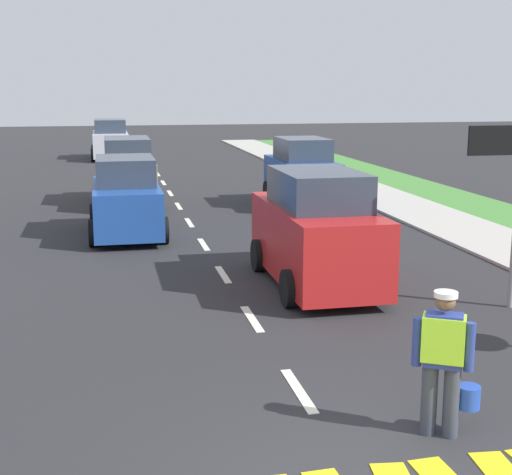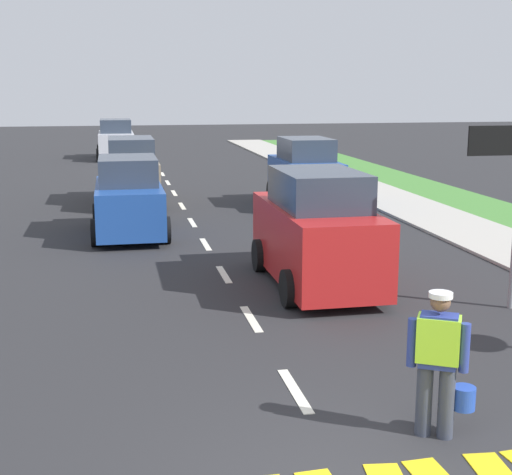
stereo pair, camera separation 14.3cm
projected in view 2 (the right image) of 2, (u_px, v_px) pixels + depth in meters
The scene contains 10 objects.
ground_plane at pixel (173, 192), 26.90m from camera, with size 96.00×96.00×0.00m, color #28282B.
sidewalk_right at pixel (507, 247), 17.72m from camera, with size 2.40×72.00×0.14m, color #B2ADA3.
lane_center_line at pixel (165, 178), 30.94m from camera, with size 0.14×46.40×0.01m.
road_worker at pixel (440, 357), 7.95m from camera, with size 0.74×0.47×1.67m.
lane_direction_sign at pixel (507, 173), 12.31m from camera, with size 1.16×0.11×3.20m.
car_oncoming_third at pixel (116, 140), 39.15m from camera, with size 2.09×4.32×2.12m.
car_parked_far at pixel (305, 175), 23.60m from camera, with size 1.91×3.86×2.22m.
car_outgoing_ahead at pixel (317, 232), 14.08m from camera, with size 1.95×4.23×2.28m.
car_oncoming_second at pixel (132, 173), 24.13m from camera, with size 1.91×4.31×2.18m.
car_oncoming_lead at pixel (129, 199), 18.94m from camera, with size 1.93×3.92×2.05m.
Camera 2 is at (-2.20, -5.77, 3.84)m, focal length 50.92 mm.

